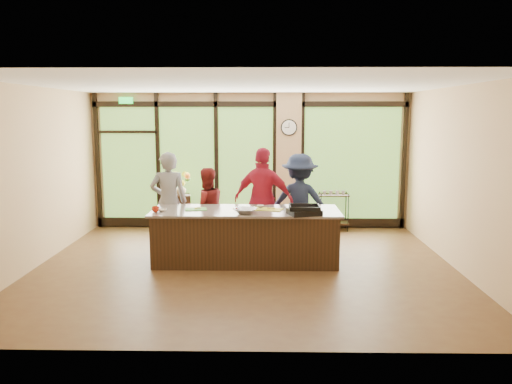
{
  "coord_description": "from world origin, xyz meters",
  "views": [
    {
      "loc": [
        0.33,
        -8.06,
        2.55
      ],
      "look_at": [
        0.18,
        0.4,
        1.22
      ],
      "focal_mm": 35.0,
      "sensor_mm": 36.0,
      "label": 1
    }
  ],
  "objects_px": {
    "flower_stand": "(181,213)",
    "bar_cart": "(334,206)",
    "roasting_pan": "(304,212)",
    "cook_right": "(300,202)",
    "cook_left": "(169,202)",
    "island_base": "(246,237)"
  },
  "relations": [
    {
      "from": "roasting_pan",
      "to": "bar_cart",
      "type": "height_order",
      "value": "roasting_pan"
    },
    {
      "from": "flower_stand",
      "to": "bar_cart",
      "type": "bearing_deg",
      "value": -9.05
    },
    {
      "from": "cook_right",
      "to": "flower_stand",
      "type": "xyz_separation_m",
      "value": [
        -2.49,
        1.46,
        -0.5
      ]
    },
    {
      "from": "roasting_pan",
      "to": "flower_stand",
      "type": "relative_size",
      "value": 0.62
    },
    {
      "from": "island_base",
      "to": "cook_left",
      "type": "bearing_deg",
      "value": 154.55
    },
    {
      "from": "island_base",
      "to": "cook_left",
      "type": "xyz_separation_m",
      "value": [
        -1.45,
        0.69,
        0.49
      ]
    },
    {
      "from": "bar_cart",
      "to": "island_base",
      "type": "bearing_deg",
      "value": -126.33
    },
    {
      "from": "cook_right",
      "to": "cook_left",
      "type": "bearing_deg",
      "value": 12.11
    },
    {
      "from": "cook_right",
      "to": "island_base",
      "type": "bearing_deg",
      "value": 49.27
    },
    {
      "from": "island_base",
      "to": "bar_cart",
      "type": "bearing_deg",
      "value": 53.04
    },
    {
      "from": "island_base",
      "to": "bar_cart",
      "type": "xyz_separation_m",
      "value": [
        1.84,
        2.45,
        0.09
      ]
    },
    {
      "from": "roasting_pan",
      "to": "bar_cart",
      "type": "bearing_deg",
      "value": 55.89
    },
    {
      "from": "island_base",
      "to": "cook_right",
      "type": "height_order",
      "value": "cook_right"
    },
    {
      "from": "flower_stand",
      "to": "roasting_pan",
      "type": "bearing_deg",
      "value": -58.86
    },
    {
      "from": "island_base",
      "to": "bar_cart",
      "type": "relative_size",
      "value": 3.49
    },
    {
      "from": "cook_right",
      "to": "roasting_pan",
      "type": "height_order",
      "value": "cook_right"
    },
    {
      "from": "cook_right",
      "to": "bar_cart",
      "type": "bearing_deg",
      "value": -110.24
    },
    {
      "from": "cook_left",
      "to": "roasting_pan",
      "type": "bearing_deg",
      "value": 147.64
    },
    {
      "from": "bar_cart",
      "to": "cook_left",
      "type": "bearing_deg",
      "value": -151.25
    },
    {
      "from": "island_base",
      "to": "cook_left",
      "type": "distance_m",
      "value": 1.68
    },
    {
      "from": "flower_stand",
      "to": "bar_cart",
      "type": "relative_size",
      "value": 0.9
    },
    {
      "from": "cook_left",
      "to": "roasting_pan",
      "type": "distance_m",
      "value": 2.65
    }
  ]
}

